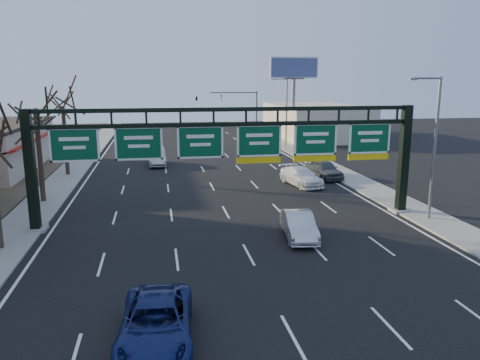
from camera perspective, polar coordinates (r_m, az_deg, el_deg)
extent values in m
plane|color=black|center=(22.55, 2.04, -10.87)|extent=(160.00, 160.00, 0.00)
cube|color=gray|center=(42.06, -21.37, -0.73)|extent=(3.00, 120.00, 0.12)
cube|color=gray|center=(44.68, 12.77, 0.52)|extent=(3.00, 120.00, 0.12)
cube|color=white|center=(41.47, -3.77, -0.16)|extent=(21.60, 120.00, 0.01)
cube|color=black|center=(29.67, -24.15, 0.94)|extent=(0.55, 0.55, 7.20)
cube|color=gray|center=(30.47, -23.58, -5.52)|extent=(1.20, 1.20, 0.20)
cube|color=black|center=(32.97, 19.32, 2.35)|extent=(0.55, 0.55, 7.20)
cube|color=gray|center=(33.70, 18.91, -3.52)|extent=(1.20, 1.20, 0.20)
cube|color=black|center=(28.68, -1.25, 8.61)|extent=(23.40, 0.25, 0.25)
cube|color=black|center=(28.75, -1.24, 6.82)|extent=(23.40, 0.25, 0.25)
cube|color=#054728|center=(28.92, -19.53, 4.06)|extent=(2.80, 0.10, 2.00)
cube|color=#054728|center=(28.55, -12.23, 4.39)|extent=(2.80, 0.10, 2.00)
cube|color=#054728|center=(28.64, -4.86, 4.64)|extent=(2.80, 0.10, 2.00)
cube|color=#054728|center=(29.21, 2.33, 4.82)|extent=(2.80, 0.10, 2.00)
cube|color=yellow|center=(29.38, 2.31, 2.46)|extent=(2.80, 0.10, 0.40)
cube|color=#054728|center=(30.20, 9.17, 4.92)|extent=(2.80, 0.10, 2.00)
cube|color=yellow|center=(30.38, 9.10, 2.64)|extent=(2.80, 0.10, 0.40)
cube|color=#054728|center=(31.60, 15.49, 4.95)|extent=(2.80, 0.10, 2.00)
cube|color=yellow|center=(31.77, 15.37, 2.76)|extent=(2.80, 0.10, 0.40)
cube|color=#A91D10|center=(51.05, -23.70, 4.57)|extent=(1.20, 18.00, 0.40)
cube|color=#BBB19B|center=(74.68, 9.07, 7.12)|extent=(12.00, 20.00, 5.00)
cylinder|color=black|center=(36.65, -23.25, 2.87)|extent=(0.36, 0.36, 6.84)
cylinder|color=black|center=(46.38, -20.52, 4.59)|extent=(0.36, 0.36, 6.46)
cylinder|color=slate|center=(31.60, 22.64, 3.57)|extent=(0.20, 0.20, 9.00)
cylinder|color=slate|center=(30.84, 21.87, 11.67)|extent=(1.80, 0.12, 0.12)
cube|color=slate|center=(30.38, 20.39, 11.69)|extent=(0.50, 0.22, 0.15)
cylinder|color=slate|center=(62.78, 5.69, 8.23)|extent=(0.20, 0.20, 9.00)
cylinder|color=slate|center=(62.41, 4.96, 12.26)|extent=(1.80, 0.12, 0.12)
cube|color=slate|center=(62.18, 4.14, 12.23)|extent=(0.50, 0.22, 0.15)
cylinder|color=slate|center=(68.25, 6.50, 8.42)|extent=(0.50, 0.50, 9.00)
cube|color=slate|center=(68.12, 6.59, 12.20)|extent=(3.00, 0.30, 0.20)
cube|color=white|center=(68.14, 6.62, 13.46)|extent=(7.00, 0.30, 3.00)
cube|color=#424C85|center=(67.95, 6.67, 13.46)|extent=(6.60, 0.05, 2.60)
cylinder|color=black|center=(77.20, 2.05, 8.16)|extent=(0.18, 0.18, 7.00)
cylinder|color=black|center=(76.33, -0.77, 10.60)|extent=(7.60, 0.14, 0.14)
imported|color=black|center=(76.06, -2.28, 9.99)|extent=(0.20, 0.20, 1.00)
imported|color=black|center=(75.61, -5.33, 9.93)|extent=(0.54, 0.54, 1.62)
imported|color=navy|center=(16.80, -10.19, -16.79)|extent=(2.79, 5.44, 1.47)
imported|color=#B6B7BC|center=(26.76, 7.20, -5.52)|extent=(2.07, 4.62, 1.47)
imported|color=white|center=(40.16, 7.48, 0.44)|extent=(3.10, 5.47, 1.49)
imported|color=#45494B|center=(43.30, 10.22, 1.32)|extent=(2.44, 5.08, 1.67)
imported|color=#A8A8AD|center=(49.80, -10.10, 2.69)|extent=(1.91, 5.00, 1.63)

